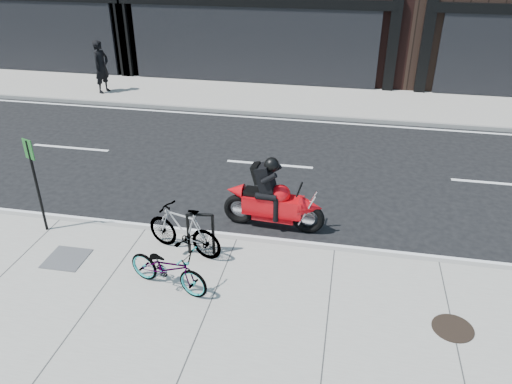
% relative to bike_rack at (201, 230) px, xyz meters
% --- Properties ---
extents(ground, '(120.00, 120.00, 0.00)m').
position_rel_bike_rack_xyz_m(ground, '(0.56, 2.60, -0.67)').
color(ground, black).
rests_on(ground, ground).
extents(sidewalk_near, '(60.00, 6.00, 0.13)m').
position_rel_bike_rack_xyz_m(sidewalk_near, '(0.56, -2.40, -0.60)').
color(sidewalk_near, gray).
rests_on(sidewalk_near, ground).
extents(sidewalk_far, '(60.00, 3.50, 0.13)m').
position_rel_bike_rack_xyz_m(sidewalk_far, '(0.56, 10.35, -0.60)').
color(sidewalk_far, gray).
rests_on(sidewalk_far, ground).
extents(bike_rack, '(0.54, 0.12, 0.91)m').
position_rel_bike_rack_xyz_m(bike_rack, '(0.00, 0.00, 0.00)').
color(bike_rack, black).
rests_on(bike_rack, sidewalk_near).
extents(bicycle_front, '(1.70, 0.98, 0.84)m').
position_rel_bike_rack_xyz_m(bicycle_front, '(-0.27, -1.11, -0.12)').
color(bicycle_front, gray).
rests_on(bicycle_front, sidewalk_near).
extents(bicycle_rear, '(1.74, 0.94, 1.01)m').
position_rel_bike_rack_xyz_m(bicycle_rear, '(-0.34, 0.00, -0.03)').
color(bicycle_rear, gray).
rests_on(bicycle_rear, sidewalk_near).
extents(motorcycle, '(2.24, 0.60, 1.67)m').
position_rel_bike_rack_xyz_m(motorcycle, '(1.28, 1.42, 0.01)').
color(motorcycle, black).
rests_on(motorcycle, ground).
extents(pedestrian, '(0.62, 0.80, 1.96)m').
position_rel_bike_rack_xyz_m(pedestrian, '(-6.78, 9.64, 0.44)').
color(pedestrian, black).
rests_on(pedestrian, sidewalk_far).
extents(manhole_cover, '(0.87, 0.87, 0.02)m').
position_rel_bike_rack_xyz_m(manhole_cover, '(4.56, -1.23, -0.53)').
color(manhole_cover, black).
rests_on(manhole_cover, sidewalk_near).
extents(utility_grate, '(0.76, 0.76, 0.02)m').
position_rel_bike_rack_xyz_m(utility_grate, '(-2.53, -0.69, -0.53)').
color(utility_grate, '#4F5052').
rests_on(utility_grate, sidewalk_near).
extents(sign_post, '(0.26, 0.12, 2.06)m').
position_rel_bike_rack_xyz_m(sign_post, '(-3.49, 0.20, 0.69)').
color(sign_post, black).
rests_on(sign_post, sidewalk_near).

